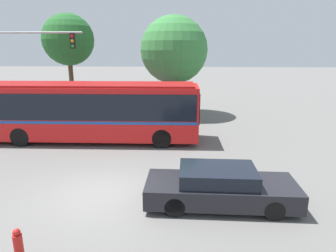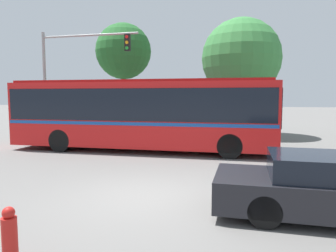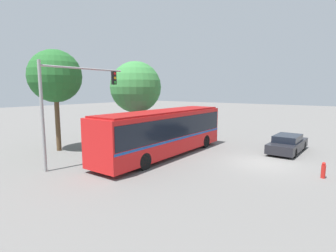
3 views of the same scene
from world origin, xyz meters
name	(u,v)px [view 1 (image 1 of 3)]	position (x,y,z in m)	size (l,w,h in m)	color
ground_plane	(99,194)	(0.00, 0.00, 0.00)	(140.00, 140.00, 0.00)	slate
city_bus	(90,109)	(-2.14, 6.19, 1.80)	(11.79, 2.73, 3.16)	red
sedan_foreground	(220,187)	(4.15, -0.48, 0.62)	(4.89, 1.89, 1.29)	black
traffic_light_pole	(18,61)	(-7.49, 9.24, 4.18)	(5.94, 0.24, 6.19)	gray
flowering_hedge	(134,107)	(-0.60, 11.31, 0.89)	(6.71, 1.53, 1.80)	#286028
street_tree_left	(68,40)	(-5.79, 13.48, 5.54)	(3.84, 3.84, 7.49)	brown
street_tree_centre	(174,50)	(2.19, 13.03, 4.82)	(4.91, 4.91, 7.28)	brown
fire_hydrant	(18,245)	(-1.00, -3.43, 0.41)	(0.22, 0.22, 0.86)	red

